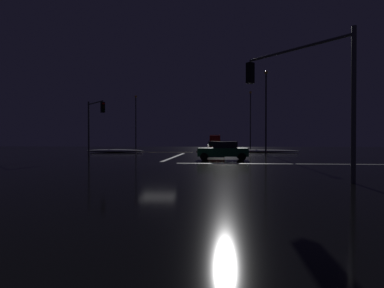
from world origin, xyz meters
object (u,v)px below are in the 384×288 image
at_px(sedan_green_crossing, 223,151).
at_px(traffic_signal_se, 301,82).
at_px(sedan_black, 216,145).
at_px(traffic_signal_nw, 95,118).
at_px(streetlamp_right_far, 250,117).
at_px(sedan_blue, 215,147).
at_px(box_truck, 215,141).
at_px(sedan_white, 213,146).
at_px(streetlamp_right_near, 266,107).
at_px(sedan_orange, 214,145).
at_px(streetlamp_left_far, 136,119).
at_px(sedan_red, 216,148).
at_px(sedan_silver, 214,146).

bearing_deg(sedan_green_crossing, traffic_signal_se, -75.26).
height_order(sedan_black, sedan_green_crossing, same).
height_order(traffic_signal_nw, streetlamp_right_far, streetlamp_right_far).
height_order(sedan_blue, traffic_signal_nw, traffic_signal_nw).
relative_size(box_truck, streetlamp_right_far, 0.81).
relative_size(sedan_black, streetlamp_right_far, 0.42).
distance_m(sedan_white, box_truck, 19.52).
relative_size(traffic_signal_se, streetlamp_right_near, 0.60).
height_order(sedan_blue, box_truck, box_truck).
bearing_deg(sedan_blue, streetlamp_right_near, -33.12).
bearing_deg(sedan_blue, traffic_signal_nw, -140.06).
bearing_deg(sedan_white, sedan_black, 84.59).
height_order(traffic_signal_se, traffic_signal_nw, traffic_signal_se).
distance_m(sedan_orange, streetlamp_left_far, 18.50).
xyz_separation_m(sedan_black, traffic_signal_nw, (-12.56, -27.38, 3.22)).
xyz_separation_m(traffic_signal_se, streetlamp_right_near, (2.24, 22.57, 1.51)).
distance_m(sedan_red, sedan_silver, 12.10).
xyz_separation_m(sedan_silver, sedan_black, (0.31, 11.48, 0.00)).
relative_size(traffic_signal_nw, streetlamp_right_near, 0.58).
height_order(streetlamp_right_near, streetlamp_right_far, streetlamp_right_far).
bearing_deg(streetlamp_left_far, sedan_white, -2.69).
bearing_deg(sedan_black, traffic_signal_se, -85.18).
height_order(traffic_signal_se, streetlamp_left_far, streetlamp_left_far).
xyz_separation_m(sedan_silver, streetlamp_right_near, (6.22, -9.56, 4.92)).
relative_size(sedan_blue, sedan_white, 1.00).
distance_m(sedan_white, streetlamp_right_near, 17.36).
distance_m(sedan_blue, streetlamp_right_near, 8.81).
relative_size(sedan_white, streetlamp_left_far, 0.44).
bearing_deg(box_truck, sedan_silver, -90.04).
relative_size(sedan_black, sedan_orange, 1.00).
height_order(sedan_white, sedan_green_crossing, same).
relative_size(sedan_green_crossing, traffic_signal_se, 0.72).
height_order(sedan_blue, streetlamp_right_near, streetlamp_right_near).
height_order(sedan_green_crossing, streetlamp_right_near, streetlamp_right_near).
distance_m(sedan_white, traffic_signal_nw, 25.00).
bearing_deg(box_truck, streetlamp_right_near, -79.90).
bearing_deg(traffic_signal_nw, sedan_silver, 52.39).
xyz_separation_m(traffic_signal_nw, streetlamp_right_near, (18.47, 6.34, 1.70)).
height_order(sedan_blue, sedan_green_crossing, same).
xyz_separation_m(sedan_black, traffic_signal_se, (3.67, -43.61, 3.40)).
height_order(sedan_blue, traffic_signal_se, traffic_signal_se).
bearing_deg(sedan_green_crossing, sedan_white, 92.43).
bearing_deg(sedan_white, sedan_red, -88.42).
distance_m(sedan_silver, streetlamp_left_far, 16.22).
height_order(sedan_orange, traffic_signal_nw, traffic_signal_nw).
bearing_deg(streetlamp_right_far, sedan_silver, -134.00).
xyz_separation_m(sedan_black, streetlamp_right_far, (5.91, -5.03, 5.04)).
bearing_deg(traffic_signal_nw, sedan_red, 16.89).
xyz_separation_m(box_truck, sedan_green_crossing, (0.86, -45.60, -0.91)).
bearing_deg(traffic_signal_nw, sedan_green_crossing, -18.61).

